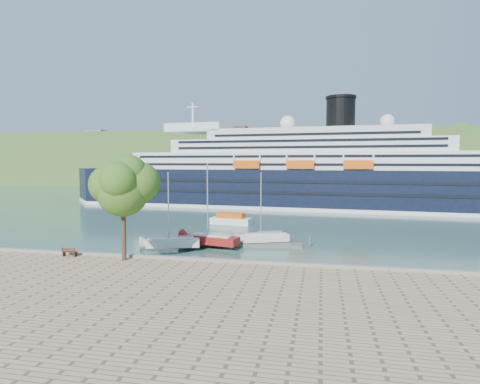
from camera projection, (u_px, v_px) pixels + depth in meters
name	position (u px, v px, depth m)	size (l,w,h in m)	color
ground	(158.00, 267.00, 42.00)	(400.00, 400.00, 0.00)	#31574E
far_hillside	(284.00, 159.00, 182.74)	(400.00, 50.00, 24.00)	#395F26
quay_coping	(157.00, 257.00, 41.71)	(220.00, 0.50, 0.30)	slate
cruise_ship	(288.00, 153.00, 96.24)	(116.10, 16.91, 26.07)	black
park_bench	(70.00, 252.00, 42.58)	(1.62, 0.66, 1.04)	#472514
promenade_tree	(123.00, 204.00, 40.60)	(6.99, 6.99, 11.58)	#2A5616
floating_pontoon	(236.00, 244.00, 52.78)	(17.15, 2.10, 0.38)	slate
sailboat_white_near	(173.00, 213.00, 49.56)	(7.21, 2.00, 9.32)	silver
sailboat_red	(211.00, 208.00, 51.01)	(7.99, 2.22, 10.32)	maroon
sailboat_white_far	(265.00, 210.00, 52.97)	(7.13, 1.98, 9.21)	silver
tender_launch	(231.00, 219.00, 70.61)	(7.28, 2.49, 2.01)	#E3560D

